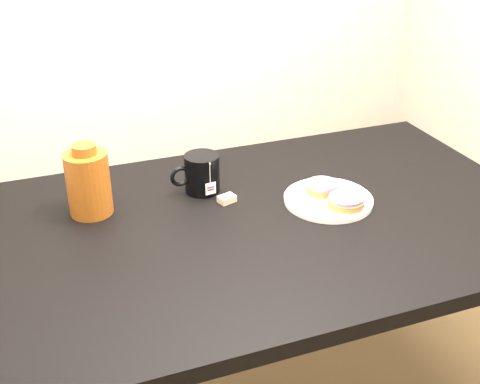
# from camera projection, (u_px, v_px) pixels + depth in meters

# --- Properties ---
(table) EXTENTS (1.40, 0.90, 0.75)m
(table) POSITION_uv_depth(u_px,v_px,m) (277.00, 242.00, 1.60)
(table) COLOR black
(table) RESTS_ON ground_plane
(plate) EXTENTS (0.24, 0.24, 0.02)m
(plate) POSITION_uv_depth(u_px,v_px,m) (328.00, 199.00, 1.62)
(plate) COLOR white
(plate) RESTS_ON table
(bagel_back) EXTENTS (0.13, 0.13, 0.03)m
(bagel_back) POSITION_uv_depth(u_px,v_px,m) (323.00, 187.00, 1.64)
(bagel_back) COLOR brown
(bagel_back) RESTS_ON plate
(bagel_front) EXTENTS (0.14, 0.14, 0.03)m
(bagel_front) POSITION_uv_depth(u_px,v_px,m) (346.00, 201.00, 1.57)
(bagel_front) COLOR brown
(bagel_front) RESTS_ON plate
(mug) EXTENTS (0.15, 0.11, 0.11)m
(mug) POSITION_uv_depth(u_px,v_px,m) (201.00, 173.00, 1.66)
(mug) COLOR black
(mug) RESTS_ON table
(teabag_pouch) EXTENTS (0.05, 0.04, 0.02)m
(teabag_pouch) POSITION_uv_depth(u_px,v_px,m) (227.00, 199.00, 1.62)
(teabag_pouch) COLOR #C6B793
(teabag_pouch) RESTS_ON table
(bagel_package) EXTENTS (0.14, 0.14, 0.19)m
(bagel_package) POSITION_uv_depth(u_px,v_px,m) (88.00, 182.00, 1.53)
(bagel_package) COLOR #6B300E
(bagel_package) RESTS_ON table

